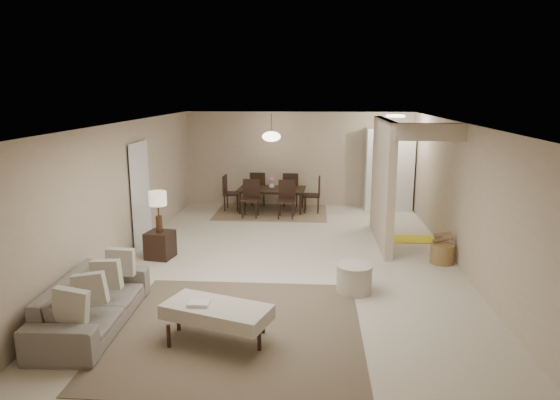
# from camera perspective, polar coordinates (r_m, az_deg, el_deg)

# --- Properties ---
(floor) EXTENTS (9.00, 9.00, 0.00)m
(floor) POSITION_cam_1_polar(r_m,az_deg,el_deg) (9.26, 1.11, -6.79)
(floor) COLOR beige
(floor) RESTS_ON ground
(ceiling) EXTENTS (9.00, 9.00, 0.00)m
(ceiling) POSITION_cam_1_polar(r_m,az_deg,el_deg) (8.76, 1.18, 8.84)
(ceiling) COLOR white
(ceiling) RESTS_ON back_wall
(back_wall) EXTENTS (6.00, 0.00, 6.00)m
(back_wall) POSITION_cam_1_polar(r_m,az_deg,el_deg) (13.36, 2.11, 4.69)
(back_wall) COLOR tan
(back_wall) RESTS_ON floor
(left_wall) EXTENTS (0.00, 9.00, 9.00)m
(left_wall) POSITION_cam_1_polar(r_m,az_deg,el_deg) (9.55, -17.14, 1.02)
(left_wall) COLOR tan
(left_wall) RESTS_ON floor
(right_wall) EXTENTS (0.00, 9.00, 9.00)m
(right_wall) POSITION_cam_1_polar(r_m,az_deg,el_deg) (9.28, 19.98, 0.50)
(right_wall) COLOR tan
(right_wall) RESTS_ON floor
(partition) EXTENTS (0.15, 2.50, 2.50)m
(partition) POSITION_cam_1_polar(r_m,az_deg,el_deg) (10.24, 11.62, 2.05)
(partition) COLOR tan
(partition) RESTS_ON floor
(doorway) EXTENTS (0.04, 0.90, 2.04)m
(doorway) POSITION_cam_1_polar(r_m,az_deg,el_deg) (10.14, -15.70, 0.42)
(doorway) COLOR black
(doorway) RESTS_ON floor
(pantry_cabinet) EXTENTS (1.20, 0.55, 2.10)m
(pantry_cabinet) POSITION_cam_1_polar(r_m,az_deg,el_deg) (13.18, 12.34, 3.42)
(pantry_cabinet) COLOR white
(pantry_cabinet) RESTS_ON floor
(flush_light) EXTENTS (0.44, 0.44, 0.05)m
(flush_light) POSITION_cam_1_polar(r_m,az_deg,el_deg) (12.09, 13.05, 9.33)
(flush_light) COLOR white
(flush_light) RESTS_ON ceiling
(living_rug) EXTENTS (3.20, 3.20, 0.01)m
(living_rug) POSITION_cam_1_polar(r_m,az_deg,el_deg) (6.73, -4.92, -14.51)
(living_rug) COLOR brown
(living_rug) RESTS_ON floor
(sofa) EXTENTS (2.23, 0.93, 0.64)m
(sofa) POSITION_cam_1_polar(r_m,az_deg,el_deg) (7.13, -20.60, -10.91)
(sofa) COLOR slate
(sofa) RESTS_ON floor
(ottoman_bench) EXTENTS (1.44, 1.00, 0.47)m
(ottoman_bench) POSITION_cam_1_polar(r_m,az_deg,el_deg) (6.33, -7.24, -12.61)
(ottoman_bench) COLOR beige
(ottoman_bench) RESTS_ON living_rug
(side_table) EXTENTS (0.53, 0.53, 0.50)m
(side_table) POSITION_cam_1_polar(r_m,az_deg,el_deg) (9.53, -13.54, -5.00)
(side_table) COLOR black
(side_table) RESTS_ON floor
(table_lamp) EXTENTS (0.32, 0.32, 0.76)m
(table_lamp) POSITION_cam_1_polar(r_m,az_deg,el_deg) (9.32, -13.79, -0.23)
(table_lamp) COLOR #432E1C
(table_lamp) RESTS_ON side_table
(round_pouf) EXTENTS (0.56, 0.56, 0.43)m
(round_pouf) POSITION_cam_1_polar(r_m,az_deg,el_deg) (7.84, 8.48, -8.87)
(round_pouf) COLOR beige
(round_pouf) RESTS_ON floor
(wicker_basket) EXTENTS (0.50, 0.50, 0.36)m
(wicker_basket) POSITION_cam_1_polar(r_m,az_deg,el_deg) (9.48, 18.04, -5.82)
(wicker_basket) COLOR #8D5E38
(wicker_basket) RESTS_ON floor
(dining_rug) EXTENTS (2.80, 2.10, 0.01)m
(dining_rug) POSITION_cam_1_polar(r_m,az_deg,el_deg) (12.85, -0.96, -1.27)
(dining_rug) COLOR #80694F
(dining_rug) RESTS_ON floor
(dining_table) EXTENTS (1.73, 1.01, 0.60)m
(dining_table) POSITION_cam_1_polar(r_m,az_deg,el_deg) (12.78, -0.96, 0.00)
(dining_table) COLOR black
(dining_table) RESTS_ON dining_rug
(dining_chairs) EXTENTS (2.48, 1.83, 0.92)m
(dining_chairs) POSITION_cam_1_polar(r_m,az_deg,el_deg) (12.75, -0.97, 0.71)
(dining_chairs) COLOR black
(dining_chairs) RESTS_ON dining_rug
(vase) EXTENTS (0.19, 0.19, 0.15)m
(vase) POSITION_cam_1_polar(r_m,az_deg,el_deg) (12.70, -0.97, 1.65)
(vase) COLOR silver
(vase) RESTS_ON dining_table
(yellow_mat) EXTENTS (0.96, 0.59, 0.01)m
(yellow_mat) POSITION_cam_1_polar(r_m,az_deg,el_deg) (10.81, 14.83, -4.35)
(yellow_mat) COLOR yellow
(yellow_mat) RESTS_ON floor
(pendant_light) EXTENTS (0.46, 0.46, 0.71)m
(pendant_light) POSITION_cam_1_polar(r_m,az_deg,el_deg) (12.53, -0.99, 7.26)
(pendant_light) COLOR #432E1C
(pendant_light) RESTS_ON ceiling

